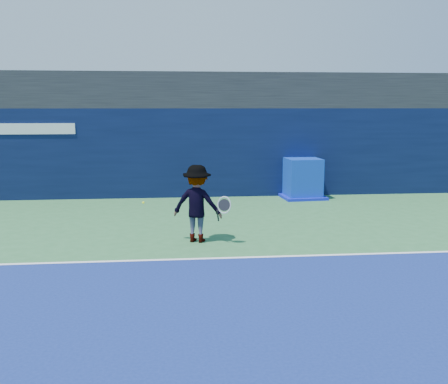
{
  "coord_description": "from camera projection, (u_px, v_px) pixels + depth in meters",
  "views": [
    {
      "loc": [
        -1.46,
        -6.77,
        3.08
      ],
      "look_at": [
        -0.32,
        5.2,
        1.0
      ],
      "focal_mm": 40.0,
      "sensor_mm": 36.0,
      "label": 1
    }
  ],
  "objects": [
    {
      "name": "ground",
      "position": [
        279.0,
        319.0,
        7.3
      ],
      "size": [
        80.0,
        80.0,
        0.0
      ],
      "primitive_type": "plane",
      "color": "#306B3B",
      "rests_on": "ground"
    },
    {
      "name": "baseline",
      "position": [
        250.0,
        257.0,
        10.24
      ],
      "size": [
        24.0,
        0.1,
        0.01
      ],
      "primitive_type": "cube",
      "color": "white",
      "rests_on": "ground"
    },
    {
      "name": "stadium_band",
      "position": [
        216.0,
        91.0,
        17.97
      ],
      "size": [
        36.0,
        3.0,
        1.2
      ],
      "primitive_type": "cube",
      "color": "black",
      "rests_on": "back_wall_assembly"
    },
    {
      "name": "back_wall_assembly",
      "position": [
        219.0,
        152.0,
        17.35
      ],
      "size": [
        36.0,
        1.03,
        3.0
      ],
      "color": "#091233",
      "rests_on": "ground"
    },
    {
      "name": "equipment_cart",
      "position": [
        302.0,
        180.0,
        16.89
      ],
      "size": [
        1.51,
        1.51,
        1.34
      ],
      "color": "#0C32B0",
      "rests_on": "ground"
    },
    {
      "name": "tennis_player",
      "position": [
        197.0,
        204.0,
        11.35
      ],
      "size": [
        1.4,
        0.99,
        1.77
      ],
      "color": "silver",
      "rests_on": "ground"
    },
    {
      "name": "tennis_ball",
      "position": [
        143.0,
        203.0,
        12.35
      ],
      "size": [
        0.06,
        0.06,
        0.06
      ],
      "color": "#F1F71B",
      "rests_on": "ground"
    }
  ]
}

